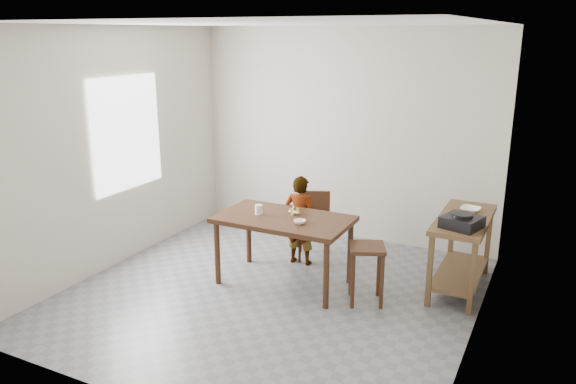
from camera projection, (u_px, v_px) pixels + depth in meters
The scene contains 17 objects.
floor at pixel (271, 295), 5.84m from camera, with size 4.00×4.00×0.04m, color slate.
ceiling at pixel (268, 21), 5.09m from camera, with size 4.00×4.00×0.04m, color white.
wall_back at pixel (344, 135), 7.20m from camera, with size 4.00×0.04×2.70m, color beige.
wall_front at pixel (125, 231), 3.73m from camera, with size 4.00×0.04×2.70m, color beige.
wall_left at pixel (113, 149), 6.34m from camera, with size 0.04×4.00×2.70m, color beige.
wall_right at pixel (486, 193), 4.60m from camera, with size 0.04×4.00×2.70m, color beige.
window_pane at pixel (127, 133), 6.45m from camera, with size 0.02×1.10×1.30m, color white.
dining_table at pixel (284, 250), 5.99m from camera, with size 1.40×0.80×0.75m, color #381F10, non-canonical shape.
prep_counter at pixel (461, 253), 5.85m from camera, with size 0.50×1.20×0.80m, color brown, non-canonical shape.
child at pixel (300, 220), 6.48m from camera, with size 0.39×0.25×1.06m, color white.
dining_chair at pixel (314, 226), 6.69m from camera, with size 0.38×0.38×0.78m, color #381F10, non-canonical shape.
stool at pixel (366, 274), 5.59m from camera, with size 0.34×0.34×0.60m, color #381F10, non-canonical shape.
glass_tumbler at pixel (259, 209), 5.98m from camera, with size 0.08×0.08×0.10m, color white.
small_bowl at pixel (300, 222), 5.69m from camera, with size 0.12×0.12×0.04m, color white.
banana at pixel (294, 212), 5.99m from camera, with size 0.15×0.11×0.05m, color gold, non-canonical shape.
serving_bowl at pixel (470, 210), 5.90m from camera, with size 0.20×0.20×0.05m, color white.
gas_burner at pixel (462, 222), 5.42m from camera, with size 0.33×0.33×0.11m, color black.
Camera 1 is at (2.54, -4.68, 2.62)m, focal length 35.00 mm.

